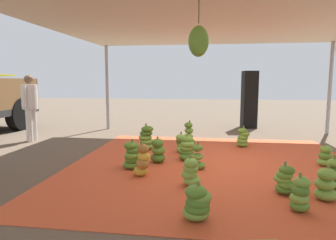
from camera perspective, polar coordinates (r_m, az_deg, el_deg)
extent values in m
plane|color=brown|center=(6.28, -20.25, -7.06)|extent=(40.00, 40.00, 0.00)
cube|color=#D1512D|center=(5.55, 8.52, -8.51)|extent=(5.23, 5.13, 0.01)
cylinder|color=#9EA0A5|center=(9.74, 28.41, 5.30)|extent=(0.10, 0.10, 2.62)
cylinder|color=#9EA0A5|center=(9.70, -11.48, 6.03)|extent=(0.10, 0.10, 2.62)
cube|color=beige|center=(5.46, 9.09, 19.29)|extent=(8.00, 7.00, 0.06)
cylinder|color=#4C422D|center=(3.72, 5.91, 21.10)|extent=(0.01, 0.01, 0.44)
ellipsoid|color=#60932D|center=(3.64, 5.82, 14.68)|extent=(0.24, 0.24, 0.36)
ellipsoid|color=#518428|center=(5.80, 3.66, -6.95)|extent=(0.42, 0.42, 0.15)
ellipsoid|color=#518428|center=(5.84, 3.51, -6.05)|extent=(0.31, 0.31, 0.15)
ellipsoid|color=#75A83D|center=(5.80, 3.56, -5.31)|extent=(0.32, 0.32, 0.15)
ellipsoid|color=#75A83D|center=(5.76, 3.72, -4.59)|extent=(0.35, 0.35, 0.15)
ellipsoid|color=#60932D|center=(5.78, 3.61, -3.73)|extent=(0.26, 0.26, 0.15)
cylinder|color=olive|center=(5.75, 3.70, -3.19)|extent=(0.04, 0.04, 0.12)
ellipsoid|color=#477523|center=(4.44, 21.29, -12.12)|extent=(0.36, 0.36, 0.13)
ellipsoid|color=#60932D|center=(4.42, 21.62, -11.32)|extent=(0.28, 0.28, 0.13)
ellipsoid|color=#75A83D|center=(4.43, 20.91, -10.39)|extent=(0.32, 0.32, 0.13)
ellipsoid|color=#60932D|center=(4.38, 21.27, -9.69)|extent=(0.26, 0.26, 0.13)
ellipsoid|color=#477523|center=(4.37, 21.65, -8.88)|extent=(0.28, 0.28, 0.13)
cylinder|color=olive|center=(4.35, 21.38, -8.12)|extent=(0.04, 0.04, 0.12)
ellipsoid|color=#75A83D|center=(4.42, 27.79, -12.36)|extent=(0.35, 0.35, 0.15)
ellipsoid|color=#75A83D|center=(4.38, 27.67, -10.68)|extent=(0.31, 0.31, 0.15)
ellipsoid|color=#6B9E38|center=(4.32, 27.95, -9.10)|extent=(0.24, 0.24, 0.15)
cylinder|color=olive|center=(4.32, 28.14, -8.29)|extent=(0.04, 0.04, 0.12)
ellipsoid|color=#6B9E38|center=(3.45, 5.31, -17.12)|extent=(0.38, 0.38, 0.15)
ellipsoid|color=#477523|center=(3.42, 5.57, -16.27)|extent=(0.32, 0.32, 0.15)
ellipsoid|color=#477523|center=(3.41, 5.65, -15.27)|extent=(0.38, 0.38, 0.15)
ellipsoid|color=#6B9E38|center=(3.39, 6.10, -14.29)|extent=(0.33, 0.33, 0.15)
ellipsoid|color=#518428|center=(3.35, 5.33, -13.49)|extent=(0.26, 0.26, 0.15)
cylinder|color=olive|center=(3.34, 5.78, -12.47)|extent=(0.04, 0.04, 0.12)
ellipsoid|color=#75A83D|center=(6.39, 2.68, -5.55)|extent=(0.33, 0.33, 0.16)
ellipsoid|color=#60932D|center=(6.40, 2.73, -4.78)|extent=(0.32, 0.32, 0.16)
ellipsoid|color=#477523|center=(6.40, 2.48, -4.02)|extent=(0.26, 0.26, 0.16)
ellipsoid|color=#75A83D|center=(6.33, 2.43, -3.39)|extent=(0.25, 0.25, 0.16)
cylinder|color=olive|center=(6.35, 2.51, -2.81)|extent=(0.04, 0.04, 0.12)
ellipsoid|color=#518428|center=(7.21, 4.24, -4.11)|extent=(0.26, 0.26, 0.14)
ellipsoid|color=#75A83D|center=(7.15, 3.91, -3.13)|extent=(0.30, 0.30, 0.14)
ellipsoid|color=#6B9E38|center=(7.17, 4.00, -2.03)|extent=(0.25, 0.25, 0.14)
ellipsoid|color=#518428|center=(7.15, 3.92, -1.00)|extent=(0.23, 0.23, 0.14)
cylinder|color=olive|center=(7.13, 4.13, -0.54)|extent=(0.04, 0.04, 0.12)
ellipsoid|color=#60932D|center=(4.96, 28.68, -10.47)|extent=(0.37, 0.37, 0.13)
ellipsoid|color=#60932D|center=(4.96, 29.00, -9.33)|extent=(0.25, 0.25, 0.13)
ellipsoid|color=#477523|center=(4.94, 29.22, -8.23)|extent=(0.32, 0.32, 0.13)
ellipsoid|color=#6B9E38|center=(4.90, 29.19, -7.18)|extent=(0.30, 0.30, 0.13)
cylinder|color=olive|center=(4.88, 29.07, -6.51)|extent=(0.04, 0.04, 0.12)
ellipsoid|color=gold|center=(4.89, -5.26, -9.58)|extent=(0.31, 0.31, 0.17)
ellipsoid|color=#996628|center=(4.82, -4.85, -8.34)|extent=(0.26, 0.26, 0.17)
ellipsoid|color=gold|center=(4.82, -4.64, -6.86)|extent=(0.22, 0.22, 0.17)
ellipsoid|color=#996628|center=(4.78, -4.72, -5.52)|extent=(0.26, 0.26, 0.17)
cylinder|color=olive|center=(4.77, -5.04, -4.81)|extent=(0.04, 0.04, 0.12)
ellipsoid|color=#60932D|center=(7.15, 13.89, -4.44)|extent=(0.34, 0.34, 0.13)
ellipsoid|color=#6B9E38|center=(7.13, 13.91, -3.86)|extent=(0.35, 0.35, 0.13)
ellipsoid|color=#60932D|center=(7.12, 14.05, -3.26)|extent=(0.33, 0.33, 0.13)
ellipsoid|color=#60932D|center=(7.13, 14.34, -2.64)|extent=(0.32, 0.32, 0.13)
ellipsoid|color=#60932D|center=(7.14, 13.96, -2.01)|extent=(0.26, 0.26, 0.13)
cylinder|color=olive|center=(7.11, 14.20, -1.56)|extent=(0.04, 0.04, 0.12)
ellipsoid|color=#75A83D|center=(6.10, 27.60, -7.08)|extent=(0.36, 0.36, 0.15)
ellipsoid|color=#518428|center=(6.07, 27.72, -6.05)|extent=(0.33, 0.33, 0.15)
ellipsoid|color=#6B9E38|center=(6.07, 27.84, -4.98)|extent=(0.22, 0.22, 0.15)
cylinder|color=olive|center=(6.06, 27.62, -4.40)|extent=(0.04, 0.04, 0.12)
ellipsoid|color=#6B9E38|center=(6.72, -4.28, -5.01)|extent=(0.40, 0.40, 0.13)
ellipsoid|color=#6B9E38|center=(6.74, -4.11, -4.12)|extent=(0.32, 0.32, 0.13)
ellipsoid|color=#75A83D|center=(6.73, -4.34, -3.30)|extent=(0.41, 0.41, 0.13)
ellipsoid|color=#477523|center=(6.70, -4.17, -2.50)|extent=(0.39, 0.39, 0.13)
ellipsoid|color=#477523|center=(6.66, -3.95, -1.72)|extent=(0.31, 0.31, 0.13)
cylinder|color=olive|center=(6.66, -4.20, -1.20)|extent=(0.04, 0.04, 0.12)
ellipsoid|color=#75A83D|center=(4.45, 4.57, -11.41)|extent=(0.34, 0.34, 0.15)
ellipsoid|color=#75A83D|center=(4.44, 4.04, -10.29)|extent=(0.33, 0.33, 0.15)
ellipsoid|color=#75A83D|center=(4.42, 4.37, -9.19)|extent=(0.31, 0.31, 0.15)
ellipsoid|color=#75A83D|center=(4.37, 4.38, -8.18)|extent=(0.23, 0.23, 0.15)
cylinder|color=olive|center=(4.36, 4.22, -7.41)|extent=(0.04, 0.04, 0.12)
ellipsoid|color=#477523|center=(5.63, -1.94, -7.21)|extent=(0.36, 0.36, 0.18)
ellipsoid|color=#60932D|center=(5.60, -1.81, -5.81)|extent=(0.30, 0.30, 0.18)
ellipsoid|color=#477523|center=(5.55, -2.00, -4.44)|extent=(0.30, 0.30, 0.18)
cylinder|color=olive|center=(5.55, -2.00, -3.81)|extent=(0.04, 0.04, 0.12)
ellipsoid|color=#518428|center=(5.31, -6.96, -8.39)|extent=(0.39, 0.39, 0.13)
ellipsoid|color=#477523|center=(5.30, -6.68, -7.49)|extent=(0.37, 0.37, 0.13)
ellipsoid|color=#60932D|center=(5.26, -6.84, -6.69)|extent=(0.35, 0.35, 0.13)
ellipsoid|color=#477523|center=(5.26, -6.52, -5.75)|extent=(0.32, 0.32, 0.13)
ellipsoid|color=#518428|center=(5.26, -7.03, -4.85)|extent=(0.29, 0.29, 0.13)
cylinder|color=olive|center=(5.21, -6.80, -4.27)|extent=(0.04, 0.04, 0.12)
ellipsoid|color=#60932D|center=(5.28, 5.86, -8.52)|extent=(0.32, 0.32, 0.12)
ellipsoid|color=#75A83D|center=(5.25, 5.56, -6.92)|extent=(0.29, 0.29, 0.12)
ellipsoid|color=#518428|center=(5.20, 5.61, -5.34)|extent=(0.21, 0.21, 0.12)
cylinder|color=olive|center=(5.17, 5.75, -4.73)|extent=(0.04, 0.04, 0.12)
ellipsoid|color=#518428|center=(3.94, 23.69, -14.62)|extent=(0.31, 0.31, 0.14)
ellipsoid|color=#75A83D|center=(3.90, 23.68, -13.44)|extent=(0.26, 0.26, 0.14)
ellipsoid|color=#477523|center=(3.86, 23.93, -12.18)|extent=(0.28, 0.28, 0.14)
ellipsoid|color=#6B9E38|center=(3.86, 24.14, -10.78)|extent=(0.22, 0.22, 0.14)
cylinder|color=olive|center=(3.82, 23.82, -10.00)|extent=(0.04, 0.04, 0.12)
cube|color=brown|center=(9.57, -29.34, 4.25)|extent=(3.77, 0.17, 0.90)
cube|color=brown|center=(11.76, -28.84, 4.70)|extent=(0.14, 2.48, 0.90)
cylinder|color=black|center=(10.39, -26.45, 1.00)|extent=(1.01, 0.30, 1.00)
cylinder|color=silver|center=(8.30, -24.87, -0.97)|extent=(0.15, 0.15, 0.82)
cylinder|color=silver|center=(8.46, -24.20, -0.79)|extent=(0.15, 0.15, 0.82)
cylinder|color=silver|center=(8.31, -24.80, 4.01)|extent=(0.37, 0.37, 0.61)
cylinder|color=silver|center=(8.11, -25.75, 4.13)|extent=(0.12, 0.12, 0.55)
cylinder|color=silver|center=(8.52, -23.91, 4.35)|extent=(0.12, 0.12, 0.55)
sphere|color=brown|center=(8.30, -24.96, 7.03)|extent=(0.22, 0.22, 0.22)
cube|color=black|center=(10.18, 15.07, 0.52)|extent=(0.58, 0.50, 0.69)
cylinder|color=#383838|center=(10.21, 16.36, 0.49)|extent=(0.34, 0.06, 0.34)
cube|color=black|center=(10.13, 15.19, 4.06)|extent=(0.58, 0.50, 0.57)
cylinder|color=#383838|center=(10.16, 16.49, 4.02)|extent=(0.34, 0.06, 0.34)
cube|color=black|center=(10.11, 15.30, 7.33)|extent=(0.58, 0.50, 0.58)
cylinder|color=#383838|center=(10.14, 16.61, 7.28)|extent=(0.34, 0.06, 0.34)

